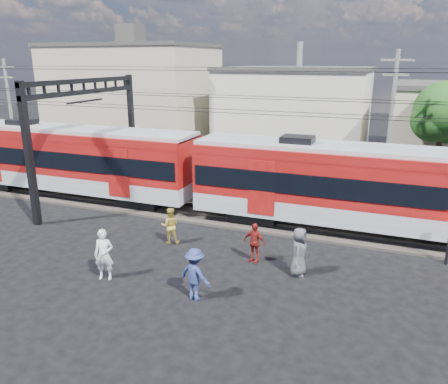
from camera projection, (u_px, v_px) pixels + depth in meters
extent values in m
plane|color=black|center=(188.00, 295.00, 15.35)|extent=(120.00, 120.00, 0.00)
cube|color=#2D2823|center=(255.00, 219.00, 22.48)|extent=(70.00, 3.40, 0.12)
cube|color=#59544C|center=(250.00, 221.00, 21.77)|extent=(70.00, 0.12, 0.12)
cube|color=#59544C|center=(259.00, 212.00, 23.11)|extent=(70.00, 0.12, 0.12)
cube|color=black|center=(7.00, 182.00, 28.14)|extent=(2.40, 2.20, 0.70)
cube|color=black|center=(145.00, 200.00, 24.62)|extent=(2.40, 2.20, 0.70)
cube|color=#94979C|center=(70.00, 177.00, 26.15)|extent=(16.00, 3.00, 0.90)
cube|color=maroon|center=(68.00, 150.00, 25.67)|extent=(16.00, 3.00, 2.40)
cube|color=black|center=(68.00, 155.00, 25.74)|extent=(15.68, 3.08, 0.95)
cube|color=#94979C|center=(65.00, 129.00, 25.30)|extent=(16.00, 2.60, 0.25)
cube|color=black|center=(257.00, 214.00, 22.36)|extent=(2.40, 2.20, 0.70)
cube|color=#94979C|center=(362.00, 211.00, 20.37)|extent=(16.00, 3.00, 0.90)
cube|color=maroon|center=(365.00, 177.00, 19.89)|extent=(16.00, 3.00, 2.40)
cube|color=black|center=(365.00, 182.00, 19.96)|extent=(15.68, 3.08, 0.95)
cube|color=#94979C|center=(368.00, 150.00, 19.52)|extent=(16.00, 2.60, 0.25)
cube|color=black|center=(29.00, 156.00, 20.90)|extent=(0.30, 0.30, 7.00)
cube|color=black|center=(132.00, 129.00, 28.93)|extent=(0.30, 0.30, 7.00)
cube|color=black|center=(83.00, 81.00, 23.96)|extent=(0.25, 9.30, 0.25)
cube|color=black|center=(84.00, 92.00, 24.13)|extent=(0.25, 9.30, 0.25)
cylinder|color=black|center=(253.00, 114.00, 20.27)|extent=(70.00, 0.03, 0.03)
cylinder|color=black|center=(261.00, 111.00, 21.52)|extent=(70.00, 0.03, 0.03)
cylinder|color=black|center=(253.00, 99.00, 20.07)|extent=(70.00, 0.03, 0.03)
cylinder|color=black|center=(262.00, 96.00, 21.31)|extent=(70.00, 0.03, 0.03)
cylinder|color=black|center=(232.00, 71.00, 17.19)|extent=(70.00, 0.03, 0.03)
cylinder|color=black|center=(277.00, 68.00, 23.44)|extent=(70.00, 0.03, 0.03)
cube|color=#BDB190|center=(134.00, 97.00, 41.32)|extent=(14.00, 10.00, 9.00)
cube|color=#3F3D3A|center=(131.00, 45.00, 39.96)|extent=(14.28, 10.20, 0.30)
cube|color=beige|center=(297.00, 111.00, 39.12)|extent=(12.00, 12.00, 7.00)
cube|color=#3F3D3A|center=(299.00, 69.00, 38.06)|extent=(12.24, 12.24, 0.30)
cylinder|color=slate|center=(390.00, 125.00, 25.44)|extent=(0.24, 0.24, 8.50)
cube|color=slate|center=(397.00, 60.00, 24.38)|extent=(1.80, 0.12, 0.12)
cube|color=slate|center=(396.00, 75.00, 24.61)|extent=(1.40, 0.12, 0.12)
cylinder|color=slate|center=(11.00, 112.00, 34.26)|extent=(0.24, 0.24, 8.00)
cube|color=slate|center=(4.00, 67.00, 33.27)|extent=(1.80, 0.12, 0.12)
cube|color=slate|center=(6.00, 77.00, 33.50)|extent=(1.40, 0.12, 0.12)
cylinder|color=#382619|center=(437.00, 157.00, 27.75)|extent=(0.36, 0.36, 3.92)
sphere|color=#174313|center=(444.00, 111.00, 26.90)|extent=(3.64, 3.64, 3.64)
imported|color=white|center=(104.00, 255.00, 16.21)|extent=(0.83, 0.67, 1.96)
imported|color=gold|center=(170.00, 226.00, 19.45)|extent=(0.99, 0.90, 1.66)
imported|color=navy|center=(195.00, 274.00, 14.82)|extent=(1.34, 0.97, 1.87)
imported|color=maroon|center=(254.00, 242.00, 17.66)|extent=(1.04, 0.62, 1.66)
imported|color=#494A4E|center=(299.00, 252.00, 16.50)|extent=(0.65, 0.96, 1.91)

